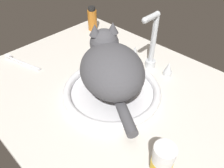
# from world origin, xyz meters

# --- Properties ---
(countertop) EXTENTS (1.05, 0.73, 0.03)m
(countertop) POSITION_xyz_m (0.00, 0.00, 0.01)
(countertop) COLOR silver
(countertop) RESTS_ON ground
(sink_basin) EXTENTS (0.33, 0.33, 0.03)m
(sink_basin) POSITION_xyz_m (-0.03, -0.02, 0.04)
(sink_basin) COLOR white
(sink_basin) RESTS_ON countertop
(faucet) EXTENTS (0.19, 0.10, 0.22)m
(faucet) POSITION_xyz_m (-0.03, 0.19, 0.11)
(faucet) COLOR silver
(faucet) RESTS_ON countertop
(cat) EXTENTS (0.35, 0.30, 0.18)m
(cat) POSITION_xyz_m (-0.04, -0.01, 0.13)
(cat) COLOR #4C4C51
(cat) RESTS_ON sink_basin
(amber_bottle) EXTENTS (0.05, 0.05, 0.12)m
(amber_bottle) POSITION_xyz_m (-0.43, 0.26, 0.08)
(amber_bottle) COLOR #B2661E
(amber_bottle) RESTS_ON countertop
(pill_bottle) EXTENTS (0.05, 0.05, 0.09)m
(pill_bottle) POSITION_xyz_m (0.25, -0.13, 0.07)
(pill_bottle) COLOR white
(pill_bottle) RESTS_ON countertop
(toothbrush) EXTENTS (0.18, 0.06, 0.02)m
(toothbrush) POSITION_xyz_m (-0.41, -0.14, 0.04)
(toothbrush) COLOR silver
(toothbrush) RESTS_ON countertop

